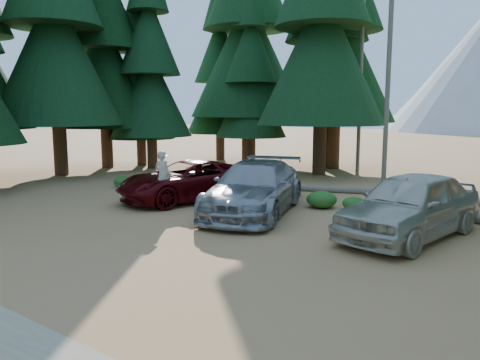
{
  "coord_description": "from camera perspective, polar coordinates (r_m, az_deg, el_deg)",
  "views": [
    {
      "loc": [
        8.6,
        -8.82,
        3.6
      ],
      "look_at": [
        -0.56,
        3.9,
        1.25
      ],
      "focal_mm": 35.0,
      "sensor_mm": 36.0,
      "label": 1
    }
  ],
  "objects": [
    {
      "name": "forest_belt_west",
      "position": [
        27.53,
        -25.99,
        0.14
      ],
      "size": [
        6.0,
        22.0,
        22.0
      ],
      "primitive_type": null,
      "color": "black",
      "rests_on": "ground"
    },
    {
      "name": "log_left",
      "position": [
        20.96,
        11.8,
        -1.17
      ],
      "size": [
        3.69,
        1.49,
        0.27
      ],
      "primitive_type": "cylinder",
      "rotation": [
        0.0,
        1.57,
        0.33
      ],
      "color": "#685E53",
      "rests_on": "ground"
    },
    {
      "name": "log_mid",
      "position": [
        20.07,
        23.14,
        -2.09
      ],
      "size": [
        3.45,
        0.51,
        0.28
      ],
      "primitive_type": "cylinder",
      "rotation": [
        0.0,
        1.57,
        -0.07
      ],
      "color": "#685E53",
      "rests_on": "ground"
    },
    {
      "name": "shrub_far_left",
      "position": [
        22.59,
        -0.36,
        -0.03
      ],
      "size": [
        0.87,
        0.87,
        0.48
      ],
      "primitive_type": "ellipsoid",
      "color": "#20631D",
      "rests_on": "ground"
    },
    {
      "name": "ground",
      "position": [
        12.83,
        -8.25,
        -7.85
      ],
      "size": [
        160.0,
        160.0,
        0.0
      ],
      "primitive_type": "plane",
      "color": "#AC7C49",
      "rests_on": "ground"
    },
    {
      "name": "shrub_right",
      "position": [
        17.64,
        9.92,
        -2.35
      ],
      "size": [
        1.13,
        1.13,
        0.62
      ],
      "primitive_type": "ellipsoid",
      "color": "#20631D",
      "rests_on": "ground"
    },
    {
      "name": "shrub_center_left",
      "position": [
        19.82,
        6.01,
        -1.16
      ],
      "size": [
        1.02,
        1.02,
        0.56
      ],
      "primitive_type": "ellipsoid",
      "color": "#20631D",
      "rests_on": "ground"
    },
    {
      "name": "frisbee_player",
      "position": [
        17.5,
        -9.4,
        0.53
      ],
      "size": [
        0.73,
        0.53,
        1.87
      ],
      "rotation": [
        0.0,
        0.0,
        3.27
      ],
      "color": "beige",
      "rests_on": "ground"
    },
    {
      "name": "silver_minivan_center",
      "position": [
        16.35,
        1.77,
        -0.96
      ],
      "size": [
        4.36,
        6.72,
        1.81
      ],
      "primitive_type": "imported",
      "rotation": [
        0.0,
        0.0,
        0.32
      ],
      "color": "#9D9FA4",
      "rests_on": "ground"
    },
    {
      "name": "snag_front",
      "position": [
        24.7,
        17.7,
        13.71
      ],
      "size": [
        0.24,
        0.24,
        12.0
      ],
      "primitive_type": "cylinder",
      "color": "#685E53",
      "rests_on": "ground"
    },
    {
      "name": "red_pickup",
      "position": [
        18.85,
        -6.35,
        -0.08
      ],
      "size": [
        4.2,
        6.26,
        1.59
      ],
      "primitive_type": "imported",
      "rotation": [
        0.0,
        0.0,
        -0.3
      ],
      "color": "#51060B",
      "rests_on": "ground"
    },
    {
      "name": "shrub_edge_west",
      "position": [
        22.83,
        -14.07,
        -0.17
      ],
      "size": [
        0.91,
        0.91,
        0.5
      ],
      "primitive_type": "ellipsoid",
      "color": "#20631D",
      "rests_on": "ground"
    },
    {
      "name": "shrub_left",
      "position": [
        21.56,
        4.4,
        -0.43
      ],
      "size": [
        0.91,
        0.91,
        0.5
      ],
      "primitive_type": "ellipsoid",
      "color": "#20631D",
      "rests_on": "ground"
    },
    {
      "name": "shrub_center_right",
      "position": [
        17.51,
        13.73,
        -2.79
      ],
      "size": [
        0.86,
        0.86,
        0.47
      ],
      "primitive_type": "ellipsoid",
      "color": "#20631D",
      "rests_on": "ground"
    },
    {
      "name": "forest_belt_north",
      "position": [
        25.58,
        15.75,
        0.11
      ],
      "size": [
        36.0,
        7.0,
        22.0
      ],
      "primitive_type": null,
      "color": "black",
      "rests_on": "ground"
    },
    {
      "name": "silver_minivan_right",
      "position": [
        14.1,
        20.05,
        -2.88
      ],
      "size": [
        3.2,
        5.81,
        1.87
      ],
      "primitive_type": "imported",
      "rotation": [
        0.0,
        0.0,
        -0.19
      ],
      "color": "beige",
      "rests_on": "ground"
    },
    {
      "name": "shrub_far_right",
      "position": [
        16.88,
        22.37,
        -3.37
      ],
      "size": [
        1.11,
        1.11,
        0.61
      ],
      "primitive_type": "ellipsoid",
      "color": "#20631D",
      "rests_on": "ground"
    },
    {
      "name": "snag_back",
      "position": [
        26.72,
        14.48,
        11.26
      ],
      "size": [
        0.2,
        0.2,
        10.0
      ],
      "primitive_type": "cylinder",
      "color": "#685E53",
      "rests_on": "ground"
    }
  ]
}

